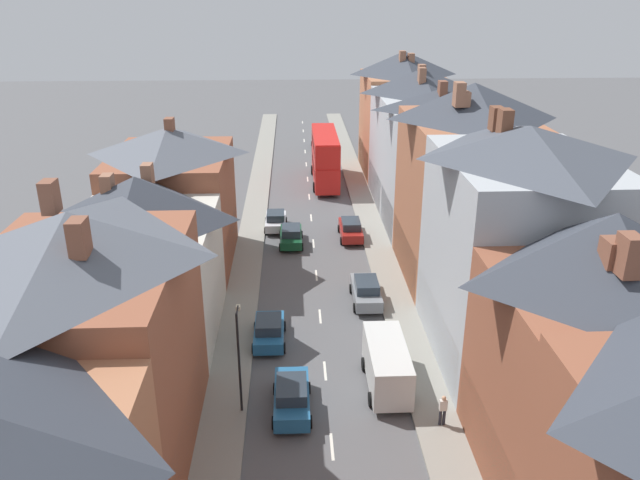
% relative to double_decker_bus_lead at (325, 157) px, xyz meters
% --- Properties ---
extents(pavement_left, '(2.20, 104.00, 0.14)m').
position_rel_double_decker_bus_lead_xyz_m(pavement_left, '(-6.89, -14.55, -2.75)').
color(pavement_left, gray).
rests_on(pavement_left, ground).
extents(pavement_right, '(2.20, 104.00, 0.14)m').
position_rel_double_decker_bus_lead_xyz_m(pavement_right, '(3.31, -14.55, -2.75)').
color(pavement_right, gray).
rests_on(pavement_right, ground).
extents(centre_line_dashes, '(0.14, 97.80, 0.01)m').
position_rel_double_decker_bus_lead_xyz_m(centre_line_dashes, '(-1.79, -16.55, -2.81)').
color(centre_line_dashes, silver).
rests_on(centre_line_dashes, ground).
extents(terrace_row_left, '(8.00, 49.33, 11.86)m').
position_rel_double_decker_bus_lead_xyz_m(terrace_row_left, '(-11.97, -39.71, 2.43)').
color(terrace_row_left, '#B2704C').
rests_on(terrace_row_left, ground).
extents(terrace_row_right, '(8.00, 74.02, 13.91)m').
position_rel_double_decker_bus_lead_xyz_m(terrace_row_right, '(8.39, -27.41, 3.40)').
color(terrace_row_right, beige).
rests_on(terrace_row_right, ground).
extents(double_decker_bus_lead, '(2.74, 10.80, 5.30)m').
position_rel_double_decker_bus_lead_xyz_m(double_decker_bus_lead, '(0.00, 0.00, 0.00)').
color(double_decker_bus_lead, red).
rests_on(double_decker_bus_lead, ground).
extents(car_near_silver, '(1.90, 3.83, 1.57)m').
position_rel_double_decker_bus_lead_xyz_m(car_near_silver, '(-4.89, -13.21, -2.02)').
color(car_near_silver, silver).
rests_on(car_near_silver, ground).
extents(car_parked_right_a, '(1.90, 4.19, 1.57)m').
position_rel_double_decker_bus_lead_xyz_m(car_parked_right_a, '(-3.59, -16.71, -2.02)').
color(car_parked_right_a, '#144728').
rests_on(car_parked_right_a, ground).
extents(car_mid_black, '(1.90, 4.28, 1.68)m').
position_rel_double_decker_bus_lead_xyz_m(car_mid_black, '(-3.59, -37.88, -1.97)').
color(car_mid_black, '#236093').
rests_on(car_mid_black, ground).
extents(car_parked_left_b, '(1.90, 4.40, 1.67)m').
position_rel_double_decker_bus_lead_xyz_m(car_parked_left_b, '(1.31, -26.78, -1.97)').
color(car_parked_left_b, gray).
rests_on(car_parked_left_b, ground).
extents(car_mid_white, '(1.90, 4.41, 1.62)m').
position_rel_double_decker_bus_lead_xyz_m(car_mid_white, '(1.31, -15.55, -2.00)').
color(car_mid_white, maroon).
rests_on(car_mid_white, ground).
extents(car_far_grey, '(1.90, 3.92, 1.59)m').
position_rel_double_decker_bus_lead_xyz_m(car_far_grey, '(-4.89, -31.48, -2.01)').
color(car_far_grey, '#236093').
rests_on(car_far_grey, ground).
extents(car_parked_right_b, '(1.90, 3.86, 1.62)m').
position_rel_double_decker_bus_lead_xyz_m(car_parked_right_b, '(0.01, 15.11, -2.00)').
color(car_parked_right_b, gray).
rests_on(car_parked_right_b, ground).
extents(delivery_van, '(2.20, 5.20, 2.41)m').
position_rel_double_decker_bus_lead_xyz_m(delivery_van, '(1.31, -36.06, -1.48)').
color(delivery_van, silver).
rests_on(delivery_van, ground).
extents(pedestrian_mid_left, '(0.36, 0.22, 1.61)m').
position_rel_double_decker_bus_lead_xyz_m(pedestrian_mid_left, '(3.48, -39.41, -1.78)').
color(pedestrian_mid_left, '#23232D').
rests_on(pedestrian_mid_left, pavement_right).
extents(street_lamp, '(0.20, 1.12, 5.50)m').
position_rel_double_decker_bus_lead_xyz_m(street_lamp, '(-6.04, -37.76, 0.43)').
color(street_lamp, black).
rests_on(street_lamp, ground).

